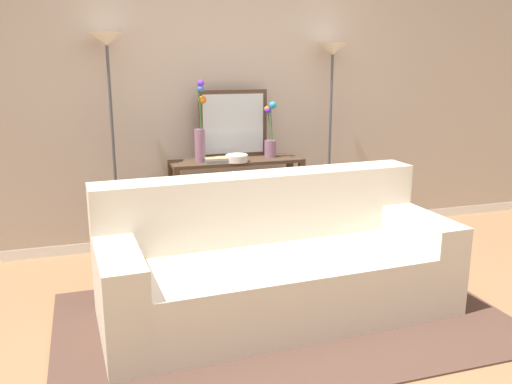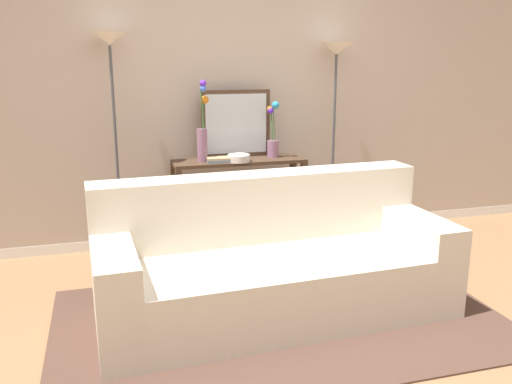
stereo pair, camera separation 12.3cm
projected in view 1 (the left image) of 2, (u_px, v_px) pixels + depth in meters
ground_plane at (322, 345)px, 3.19m from camera, size 16.00×16.00×0.02m
back_wall at (228, 90)px, 4.79m from camera, size 12.00×0.15×2.73m
area_rug at (284, 320)px, 3.47m from camera, size 2.82×1.68×0.01m
couch at (275, 266)px, 3.54m from camera, size 2.30×1.01×0.88m
console_table at (237, 189)px, 4.67m from camera, size 1.13×0.33×0.80m
floor_lamp_left at (109, 84)px, 4.22m from camera, size 0.28×0.28×1.83m
floor_lamp_right at (332, 87)px, 4.79m from camera, size 0.28×0.28×1.77m
wall_mirror at (233, 124)px, 4.66m from camera, size 0.61×0.02×0.58m
vase_tall_flowers at (200, 133)px, 4.46m from camera, size 0.11×0.10×0.67m
vase_short_flowers at (270, 138)px, 4.69m from camera, size 0.11×0.12×0.48m
fruit_bowl at (237, 158)px, 4.51m from camera, size 0.19×0.19×0.06m
book_stack at (218, 160)px, 4.48m from camera, size 0.23×0.15×0.04m
book_row_under_console at (200, 246)px, 4.69m from camera, size 0.27×0.17×0.12m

